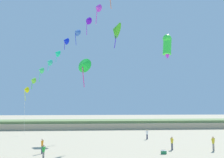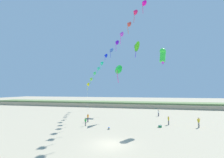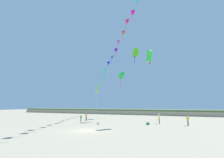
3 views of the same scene
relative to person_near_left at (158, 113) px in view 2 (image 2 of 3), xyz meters
name	(u,v)px [view 2 (image 2 of 3)]	position (x,y,z in m)	size (l,w,h in m)	color
ground_plane	(110,144)	(-7.51, -21.61, -0.93)	(240.00, 240.00, 0.00)	tan
dune_ridge	(134,104)	(-7.51, 19.62, 0.06)	(120.00, 9.20, 1.99)	tan
person_near_left	(158,113)	(0.00, 0.00, 0.00)	(0.54, 0.31, 1.60)	#282D4C
person_near_right	(86,121)	(-13.98, -13.58, -0.04)	(0.36, 0.48, 1.53)	gray
person_mid_center	(88,117)	(-14.77, -10.38, 0.06)	(0.23, 0.60, 1.71)	#282D4C
person_far_left	(168,120)	(1.02, -9.35, 0.02)	(0.29, 0.56, 1.64)	#474C56
person_far_right	(199,122)	(5.86, -10.42, 0.09)	(0.60, 0.32, 1.75)	gray
kite_banner_string	(113,46)	(-10.76, -4.25, 16.62)	(22.79, 22.66, 27.00)	yellow
large_kite_low_lead	(163,56)	(0.01, -11.55, 11.89)	(1.60, 1.65, 3.02)	#37F042
large_kite_mid_trail	(136,46)	(-5.38, -1.83, 16.85)	(2.46, 3.09, 4.44)	#40C70D
large_kite_high_solo	(118,69)	(-10.59, 0.98, 11.52)	(2.93, 2.54, 5.20)	#22E43D
beach_cooler	(160,126)	(-0.75, -11.64, -0.71)	(0.58, 0.41, 0.46)	#23844C
beach_ball	(109,128)	(-9.25, -14.90, -0.75)	(0.36, 0.36, 0.36)	blue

